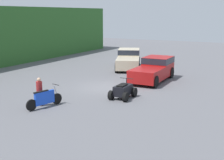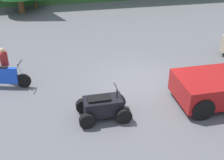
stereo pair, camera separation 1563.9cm
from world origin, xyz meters
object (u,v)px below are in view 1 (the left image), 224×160
dirt_bike (45,99)px  rider_person (39,91)px  pickup_truck_red (154,69)px  quad_atv (123,91)px  pickup_truck_second (129,58)px

dirt_bike → rider_person: (0.10, 0.44, 0.40)m
pickup_truck_red → quad_atv: (-5.97, -0.22, -0.48)m
pickup_truck_red → pickup_truck_second: same height
pickup_truck_red → quad_atv: 6.00m
dirt_bike → pickup_truck_second: bearing=18.9°
pickup_truck_second → quad_atv: size_ratio=2.87×
pickup_truck_second → dirt_bike: pickup_truck_second is taller
pickup_truck_second → pickup_truck_red: bearing=-157.5°
dirt_bike → quad_atv: 4.91m
pickup_truck_red → quad_atv: pickup_truck_red is taller
rider_person → dirt_bike: bearing=-101.7°
pickup_truck_red → quad_atv: size_ratio=2.60×
dirt_bike → pickup_truck_red: bearing=-2.7°
pickup_truck_red → pickup_truck_second: 5.92m
pickup_truck_red → quad_atv: bearing=-179.2°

